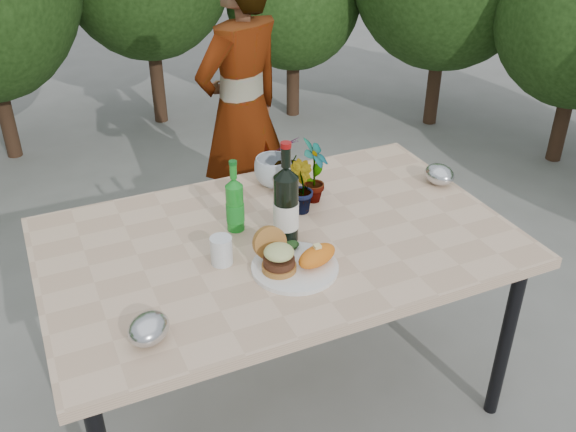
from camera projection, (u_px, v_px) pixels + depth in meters
name	position (u px, v px, depth m)	size (l,w,h in m)	color
ground	(280.00, 393.00, 2.60)	(80.00, 80.00, 0.00)	slate
patio_table	(279.00, 251.00, 2.24)	(1.60, 1.00, 0.75)	#D8B290
shrub_hedge	(203.00, 18.00, 3.26)	(6.99, 5.11, 2.21)	#382316
dinner_plate	(295.00, 267.00, 2.05)	(0.28, 0.28, 0.01)	white
burger_stack	(277.00, 255.00, 2.01)	(0.11, 0.16, 0.11)	#B7722D
sweet_potato	(317.00, 256.00, 2.03)	(0.15, 0.08, 0.06)	orange
grilled_veg	(288.00, 246.00, 2.11)	(0.08, 0.05, 0.03)	olive
wine_bottle	(286.00, 205.00, 2.14)	(0.09, 0.09, 0.36)	black
sparkling_water	(235.00, 205.00, 2.21)	(0.06, 0.06, 0.27)	#198B22
plastic_cup	(221.00, 250.00, 2.06)	(0.07, 0.07, 0.10)	silver
seedling_left	(314.00, 171.00, 2.36)	(0.13, 0.09, 0.25)	#205B1F
seedling_mid	(300.00, 187.00, 2.32)	(0.11, 0.09, 0.19)	#265D1F
seedling_right	(288.00, 161.00, 2.50)	(0.11, 0.11, 0.20)	#29581E
blue_bowl	(273.00, 171.00, 2.51)	(0.15, 0.15, 0.12)	silver
foil_packet_left	(149.00, 329.00, 1.75)	(0.13, 0.11, 0.08)	#BABCC2
foil_packet_right	(439.00, 174.00, 2.53)	(0.13, 0.11, 0.08)	silver
person	(242.00, 112.00, 3.19)	(0.55, 0.36, 1.51)	#A67153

